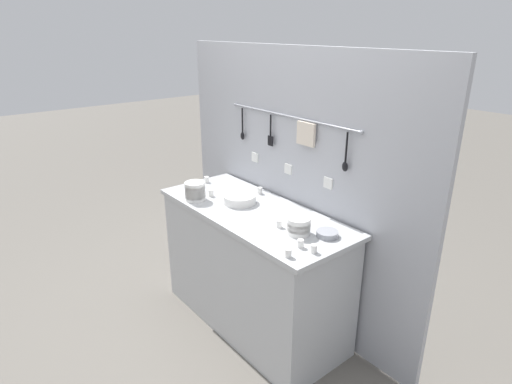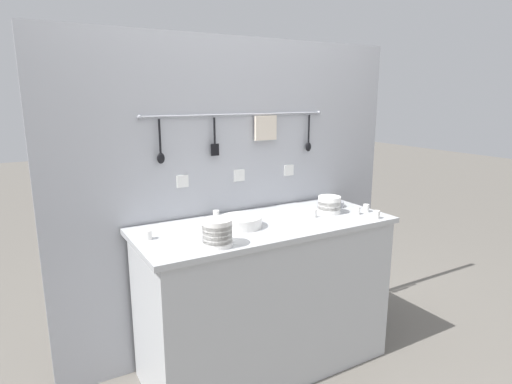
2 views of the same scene
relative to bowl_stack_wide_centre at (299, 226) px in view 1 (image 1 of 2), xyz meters
The scene contains 14 objects.
ground_plane 1.05m from the bowl_stack_wide_centre, behind, with size 20.00×20.00×0.00m, color #666059.
counter 0.67m from the bowl_stack_wide_centre, behind, with size 1.48×0.61×0.90m.
back_wall 0.57m from the bowl_stack_wide_centre, 141.80° to the left, with size 2.28×0.08×1.95m.
bowl_stack_wide_centre is the anchor object (origin of this frame).
bowl_stack_back_corner 0.87m from the bowl_stack_wide_centre, 167.05° to the right, with size 0.14×0.14×0.13m.
plate_stack 0.61m from the bowl_stack_wide_centre, behind, with size 0.23×0.23×0.06m.
steel_mixing_bowl 0.17m from the bowl_stack_wide_centre, 39.37° to the left, with size 0.13×0.13×0.03m.
cup_edge_far 0.69m from the bowl_stack_wide_centre, 159.90° to the left, with size 0.04×0.04×0.05m.
cup_by_caddy 1.11m from the bowl_stack_wide_centre, behind, with size 0.04×0.04×0.05m.
cup_beside_plates 0.24m from the bowl_stack_wide_centre, 24.07° to the right, with size 0.04×0.04×0.05m.
cup_mid_row 0.17m from the bowl_stack_wide_centre, 40.91° to the right, with size 0.04×0.04×0.05m.
cup_centre 0.29m from the bowl_stack_wide_centre, 55.52° to the right, with size 0.04×0.04×0.05m.
cup_back_right 0.15m from the bowl_stack_wide_centre, 167.59° to the right, with size 0.04×0.04×0.05m.
cup_front_left 0.84m from the bowl_stack_wide_centre, behind, with size 0.04×0.04×0.05m.
Camera 1 is at (2.06, -1.65, 2.05)m, focal length 30.00 mm.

